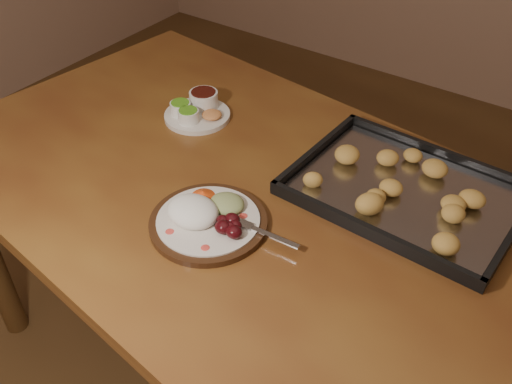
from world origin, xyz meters
The scene contains 5 objects.
ground centered at (0.00, 0.00, 0.00)m, with size 4.00×4.00×0.00m, color brown.
dining_table centered at (0.05, -0.06, 0.65)m, with size 1.60×1.09×0.75m.
dinner_plate centered at (0.07, -0.21, 0.77)m, with size 0.32×0.25×0.06m.
condiment_saucer centered at (-0.21, 0.10, 0.77)m, with size 0.17×0.17×0.06m.
baking_tray centered at (0.37, 0.11, 0.77)m, with size 0.50×0.38×0.05m.
Camera 1 is at (0.66, -0.87, 1.56)m, focal length 40.00 mm.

